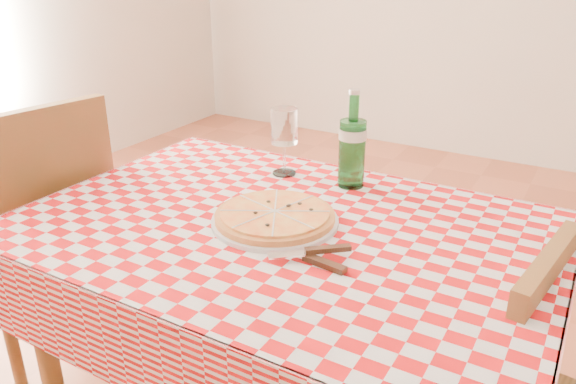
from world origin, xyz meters
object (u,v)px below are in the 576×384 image
Objects in this scene: chair_far at (38,229)px; water_bottle at (353,139)px; pizza_plate at (275,215)px; dining_table at (283,259)px; wine_glass at (284,142)px.

water_bottle reaches higher than chair_far.
pizza_plate is at bearing -100.94° from water_bottle.
chair_far is 3.48× the size of water_bottle.
pizza_plate is at bearing -169.60° from dining_table.
dining_table is at bearing -97.42° from water_bottle.
chair_far is 0.85m from wine_glass.
wine_glass is at bearing -176.23° from water_bottle.
dining_table is at bearing -60.17° from wine_glass.
dining_table is 0.40m from water_bottle.
pizza_plate is 1.13× the size of water_bottle.
water_bottle is at bearing 82.58° from dining_table.
wine_glass is at bearing 116.50° from pizza_plate.
pizza_plate is 0.35m from water_bottle.
chair_far is 1.05m from water_bottle.
chair_far is 4.81× the size of wine_glass.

